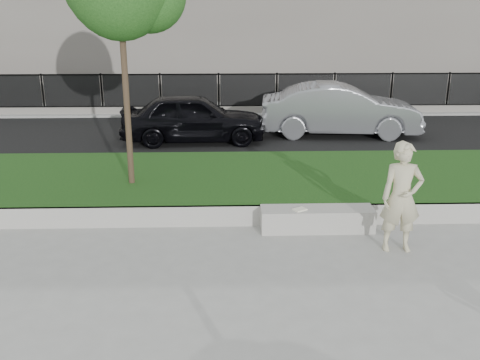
{
  "coord_description": "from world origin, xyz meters",
  "views": [
    {
      "loc": [
        -0.42,
        -8.29,
        3.9
      ],
      "look_at": [
        -0.13,
        1.2,
        0.85
      ],
      "focal_mm": 40.0,
      "sensor_mm": 36.0,
      "label": 1
    }
  ],
  "objects_px": {
    "stone_bench": "(317,219)",
    "car_dark": "(194,118)",
    "car_silver": "(340,110)",
    "man": "(402,197)",
    "book": "(300,209)"
  },
  "relations": [
    {
      "from": "book",
      "to": "car_silver",
      "type": "relative_size",
      "value": 0.05
    },
    {
      "from": "stone_bench",
      "to": "car_dark",
      "type": "height_order",
      "value": "car_dark"
    },
    {
      "from": "car_silver",
      "to": "book",
      "type": "bearing_deg",
      "value": 167.9
    },
    {
      "from": "stone_bench",
      "to": "car_silver",
      "type": "bearing_deg",
      "value": 75.32
    },
    {
      "from": "man",
      "to": "car_silver",
      "type": "bearing_deg",
      "value": 87.64
    },
    {
      "from": "book",
      "to": "car_dark",
      "type": "distance_m",
      "value": 7.28
    },
    {
      "from": "book",
      "to": "car_dark",
      "type": "relative_size",
      "value": 0.05
    },
    {
      "from": "stone_bench",
      "to": "car_dark",
      "type": "relative_size",
      "value": 0.48
    },
    {
      "from": "car_silver",
      "to": "car_dark",
      "type": "bearing_deg",
      "value": 104.19
    },
    {
      "from": "stone_bench",
      "to": "book",
      "type": "distance_m",
      "value": 0.41
    },
    {
      "from": "man",
      "to": "car_silver",
      "type": "height_order",
      "value": "man"
    },
    {
      "from": "car_dark",
      "to": "car_silver",
      "type": "relative_size",
      "value": 0.87
    },
    {
      "from": "stone_bench",
      "to": "car_silver",
      "type": "relative_size",
      "value": 0.42
    },
    {
      "from": "car_silver",
      "to": "stone_bench",
      "type": "bearing_deg",
      "value": 170.08
    },
    {
      "from": "stone_bench",
      "to": "car_silver",
      "type": "distance_m",
      "value": 7.87
    }
  ]
}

